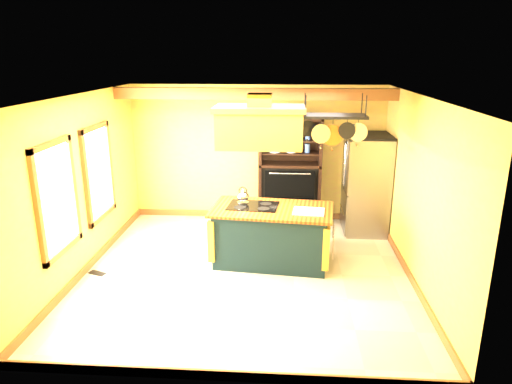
# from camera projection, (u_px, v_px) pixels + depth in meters

# --- Properties ---
(floor) EXTENTS (5.00, 5.00, 0.00)m
(floor) POSITION_uv_depth(u_px,v_px,m) (246.00, 272.00, 7.13)
(floor) COLOR beige
(floor) RESTS_ON ground
(ceiling) EXTENTS (5.00, 5.00, 0.00)m
(ceiling) POSITION_uv_depth(u_px,v_px,m) (245.00, 96.00, 6.34)
(ceiling) COLOR white
(ceiling) RESTS_ON wall_back
(wall_back) EXTENTS (5.00, 0.02, 2.70)m
(wall_back) POSITION_uv_depth(u_px,v_px,m) (257.00, 154.00, 9.12)
(wall_back) COLOR #DFA551
(wall_back) RESTS_ON floor
(wall_front) EXTENTS (5.00, 0.02, 2.70)m
(wall_front) POSITION_uv_depth(u_px,v_px,m) (222.00, 263.00, 4.35)
(wall_front) COLOR #DFA551
(wall_front) RESTS_ON floor
(wall_left) EXTENTS (0.02, 5.00, 2.70)m
(wall_left) POSITION_uv_depth(u_px,v_px,m) (81.00, 186.00, 6.90)
(wall_left) COLOR #DFA551
(wall_left) RESTS_ON floor
(wall_right) EXTENTS (0.02, 5.00, 2.70)m
(wall_right) POSITION_uv_depth(u_px,v_px,m) (418.00, 192.00, 6.57)
(wall_right) COLOR #DFA551
(wall_right) RESTS_ON floor
(ceiling_beam) EXTENTS (5.00, 0.15, 0.20)m
(ceiling_beam) POSITION_uv_depth(u_px,v_px,m) (254.00, 94.00, 8.00)
(ceiling_beam) COLOR brown
(ceiling_beam) RESTS_ON ceiling
(window_near) EXTENTS (0.06, 1.06, 1.56)m
(window_near) POSITION_uv_depth(u_px,v_px,m) (58.00, 199.00, 6.12)
(window_near) COLOR brown
(window_near) RESTS_ON wall_left
(window_far) EXTENTS (0.06, 1.06, 1.56)m
(window_far) POSITION_uv_depth(u_px,v_px,m) (99.00, 173.00, 7.45)
(window_far) COLOR brown
(window_far) RESTS_ON wall_left
(kitchen_island) EXTENTS (2.00, 1.24, 1.11)m
(kitchen_island) POSITION_uv_depth(u_px,v_px,m) (272.00, 235.00, 7.35)
(kitchen_island) COLOR black
(kitchen_island) RESTS_ON floor
(range_hood) EXTENTS (1.36, 0.77, 0.80)m
(range_hood) POSITION_uv_depth(u_px,v_px,m) (260.00, 125.00, 6.85)
(range_hood) COLOR gold
(range_hood) RESTS_ON ceiling
(pot_rack) EXTENTS (1.03, 0.47, 0.78)m
(pot_rack) POSITION_uv_depth(u_px,v_px,m) (334.00, 123.00, 6.77)
(pot_rack) COLOR black
(pot_rack) RESTS_ON ceiling
(refrigerator) EXTENTS (0.79, 0.93, 1.82)m
(refrigerator) POSITION_uv_depth(u_px,v_px,m) (366.00, 186.00, 8.55)
(refrigerator) COLOR gray
(refrigerator) RESTS_ON floor
(hutch) EXTENTS (1.21, 0.55, 2.13)m
(hutch) POSITION_uv_depth(u_px,v_px,m) (290.00, 182.00, 9.01)
(hutch) COLOR black
(hutch) RESTS_ON floor
(floor_register) EXTENTS (0.30, 0.21, 0.01)m
(floor_register) POSITION_uv_depth(u_px,v_px,m) (97.00, 273.00, 7.06)
(floor_register) COLOR black
(floor_register) RESTS_ON floor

